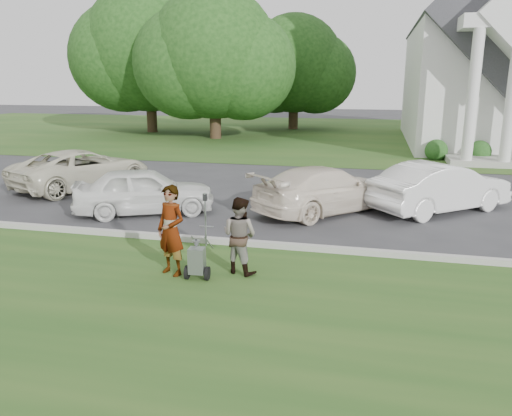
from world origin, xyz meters
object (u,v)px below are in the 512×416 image
(tree_far, at_px, (148,54))
(tree_back, at_px, (294,68))
(parking_meter_near, at_px, (205,213))
(car_c, at_px, (325,189))
(person_left, at_px, (171,231))
(tree_left, at_px, (214,60))
(car_b, at_px, (144,191))
(person_right, at_px, (240,236))
(car_d, at_px, (440,187))
(striping_cart, at_px, (197,261))
(church, at_px, (493,43))
(car_a, at_px, (82,169))

(tree_far, xyz_separation_m, tree_back, (10.00, 5.00, -0.97))
(parking_meter_near, bearing_deg, car_c, 58.04)
(tree_far, xyz_separation_m, person_left, (12.67, -26.49, -4.78))
(tree_left, bearing_deg, car_b, -78.17)
(person_right, relative_size, parking_meter_near, 1.22)
(tree_left, height_order, car_b, tree_left)
(car_b, bearing_deg, car_d, -100.40)
(striping_cart, bearing_deg, church, 64.01)
(person_right, bearing_deg, car_b, -25.07)
(parking_meter_near, distance_m, car_b, 3.68)
(person_left, xyz_separation_m, car_c, (2.50, 5.72, -0.23))
(car_a, bearing_deg, tree_far, -48.66)
(person_left, relative_size, car_b, 0.45)
(tree_back, bearing_deg, tree_far, -153.44)
(tree_back, distance_m, parking_meter_near, 30.03)
(church, distance_m, tree_far, 23.09)
(car_c, relative_size, car_d, 1.05)
(car_c, xyz_separation_m, car_d, (3.32, 0.84, 0.05))
(tree_left, bearing_deg, tree_back, 63.43)
(striping_cart, height_order, car_c, car_c)
(striping_cart, distance_m, car_a, 10.11)
(car_a, distance_m, car_c, 9.06)
(car_d, bearing_deg, parking_meter_near, 88.88)
(parking_meter_near, height_order, car_d, car_d)
(tree_back, height_order, car_c, tree_back)
(striping_cart, relative_size, car_a, 0.19)
(tree_left, bearing_deg, tree_far, 153.44)
(church, height_order, car_c, church)
(tree_back, xyz_separation_m, car_c, (5.17, -25.77, -4.05))
(striping_cart, bearing_deg, car_a, 129.63)
(person_left, bearing_deg, tree_back, 117.22)
(church, bearing_deg, person_left, -112.79)
(tree_far, height_order, person_left, tree_far)
(tree_back, xyz_separation_m, car_b, (0.02, -27.19, -4.04))
(person_right, xyz_separation_m, car_d, (4.52, 6.16, -0.05))
(tree_back, bearing_deg, person_left, -85.16)
(person_right, height_order, parking_meter_near, person_right)
(car_d, bearing_deg, person_left, 97.88)
(parking_meter_near, bearing_deg, person_left, -92.52)
(tree_back, bearing_deg, car_c, -78.66)
(car_c, bearing_deg, parking_meter_near, 99.06)
(person_right, height_order, car_c, person_right)
(person_right, distance_m, parking_meter_near, 1.89)
(church, distance_m, car_d, 19.33)
(car_a, xyz_separation_m, car_d, (12.28, -0.56, 0.03))
(parking_meter_near, xyz_separation_m, car_b, (-2.73, 2.46, -0.13))
(church, height_order, car_b, church)
(person_right, relative_size, car_a, 0.31)
(tree_far, relative_size, parking_meter_near, 9.01)
(person_left, bearing_deg, car_c, 88.76)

